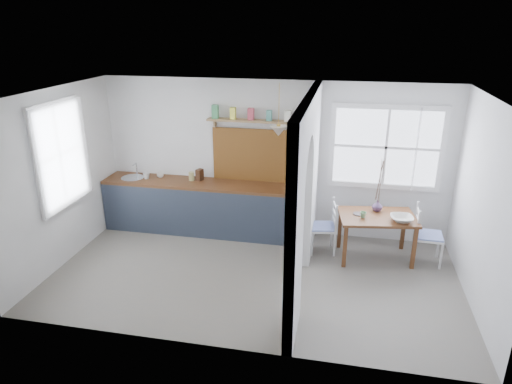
% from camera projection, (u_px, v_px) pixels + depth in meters
% --- Properties ---
extents(floor, '(5.80, 3.20, 0.01)m').
position_uv_depth(floor, '(254.00, 275.00, 6.62)').
color(floor, slate).
rests_on(floor, ground).
extents(ceiling, '(5.80, 3.20, 0.01)m').
position_uv_depth(ceiling, '(254.00, 94.00, 5.70)').
color(ceiling, silver).
rests_on(ceiling, walls).
extents(walls, '(5.81, 3.21, 2.60)m').
position_uv_depth(walls, '(254.00, 192.00, 6.16)').
color(walls, silver).
rests_on(walls, floor).
extents(partition, '(0.12, 3.20, 2.60)m').
position_uv_depth(partition, '(306.00, 183.00, 6.03)').
color(partition, silver).
rests_on(partition, floor).
extents(kitchen_window, '(0.10, 1.16, 1.50)m').
position_uv_depth(kitchen_window, '(59.00, 155.00, 6.57)').
color(kitchen_window, white).
rests_on(kitchen_window, walls).
extents(nook_window, '(1.76, 0.10, 1.30)m').
position_uv_depth(nook_window, '(386.00, 148.00, 7.15)').
color(nook_window, white).
rests_on(nook_window, walls).
extents(counter, '(3.50, 0.60, 0.90)m').
position_uv_depth(counter, '(206.00, 206.00, 7.88)').
color(counter, '#512910').
rests_on(counter, floor).
extents(sink, '(0.40, 0.40, 0.02)m').
position_uv_depth(sink, '(133.00, 178.00, 7.95)').
color(sink, silver).
rests_on(sink, counter).
extents(backsplash, '(1.65, 0.03, 0.90)m').
position_uv_depth(backsplash, '(261.00, 156.00, 7.63)').
color(backsplash, brown).
rests_on(backsplash, walls).
extents(shelf, '(1.75, 0.20, 0.21)m').
position_uv_depth(shelf, '(260.00, 118.00, 7.32)').
color(shelf, '#A2834E').
rests_on(shelf, walls).
extents(pendant_lamp, '(0.26, 0.26, 0.16)m').
position_uv_depth(pendant_lamp, '(278.00, 131.00, 6.98)').
color(pendant_lamp, silver).
rests_on(pendant_lamp, ceiling).
extents(utensil_rail, '(0.02, 0.50, 0.02)m').
position_uv_depth(utensil_rail, '(306.00, 164.00, 6.82)').
color(utensil_rail, silver).
rests_on(utensil_rail, partition).
extents(dining_table, '(1.23, 0.91, 0.71)m').
position_uv_depth(dining_table, '(375.00, 237.00, 7.01)').
color(dining_table, '#512910').
rests_on(dining_table, floor).
extents(chair_left, '(0.45, 0.45, 0.85)m').
position_uv_depth(chair_left, '(323.00, 226.00, 7.18)').
color(chair_left, silver).
rests_on(chair_left, floor).
extents(chair_right, '(0.43, 0.43, 0.90)m').
position_uv_depth(chair_right, '(429.00, 235.00, 6.84)').
color(chair_right, silver).
rests_on(chair_right, floor).
extents(kettle, '(0.26, 0.23, 0.26)m').
position_uv_depth(kettle, '(295.00, 181.00, 7.39)').
color(kettle, white).
rests_on(kettle, counter).
extents(mug_a, '(0.16, 0.16, 0.11)m').
position_uv_depth(mug_a, '(146.00, 176.00, 7.88)').
color(mug_a, silver).
rests_on(mug_a, counter).
extents(mug_b, '(0.14, 0.14, 0.09)m').
position_uv_depth(mug_b, '(160.00, 175.00, 7.94)').
color(mug_b, silver).
rests_on(mug_b, counter).
extents(knife_block, '(0.12, 0.14, 0.19)m').
position_uv_depth(knife_block, '(200.00, 175.00, 7.79)').
color(knife_block, '#3D2613').
rests_on(knife_block, counter).
extents(jar, '(0.11, 0.11, 0.15)m').
position_uv_depth(jar, '(191.00, 176.00, 7.79)').
color(jar, tan).
rests_on(jar, counter).
extents(towel_magenta, '(0.02, 0.03, 0.61)m').
position_uv_depth(towel_magenta, '(302.00, 233.00, 7.31)').
color(towel_magenta, '#AB154A').
rests_on(towel_magenta, counter).
extents(towel_orange, '(0.02, 0.03, 0.47)m').
position_uv_depth(towel_orange, '(301.00, 235.00, 7.28)').
color(towel_orange, orange).
rests_on(towel_orange, counter).
extents(bowl, '(0.37, 0.37, 0.08)m').
position_uv_depth(bowl, '(402.00, 219.00, 6.68)').
color(bowl, silver).
rests_on(bowl, dining_table).
extents(table_cup, '(0.12, 0.12, 0.09)m').
position_uv_depth(table_cup, '(363.00, 215.00, 6.80)').
color(table_cup, '#6C9B6C').
rests_on(table_cup, dining_table).
extents(plate, '(0.21, 0.21, 0.01)m').
position_uv_depth(plate, '(358.00, 214.00, 6.93)').
color(plate, '#332D2C').
rests_on(plate, dining_table).
extents(vase, '(0.20, 0.20, 0.17)m').
position_uv_depth(vase, '(377.00, 206.00, 7.03)').
color(vase, '#4E375C').
rests_on(vase, dining_table).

